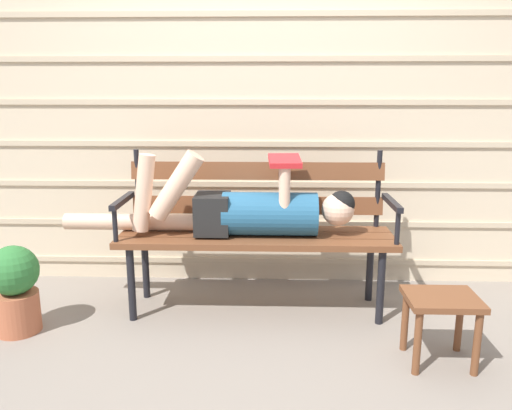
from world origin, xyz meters
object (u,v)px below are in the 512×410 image
object	(u,v)px
park_bench	(256,223)
reclining_person	(245,209)
footstool	(441,311)
potted_plant	(15,287)

from	to	relation	value
park_bench	reclining_person	xyz separation A→B (m)	(-0.06, -0.07, 0.10)
park_bench	footstool	size ratio (longest dim) A/B	4.67
park_bench	potted_plant	distance (m)	1.39
reclining_person	footstool	world-z (taller)	reclining_person
reclining_person	potted_plant	xyz separation A→B (m)	(-1.25, -0.33, -0.37)
footstool	park_bench	bearing A→B (deg)	144.92
park_bench	potted_plant	xyz separation A→B (m)	(-1.31, -0.39, -0.26)
footstool	potted_plant	bearing A→B (deg)	173.60
reclining_person	footstool	bearing A→B (deg)	-30.47
footstool	potted_plant	world-z (taller)	potted_plant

